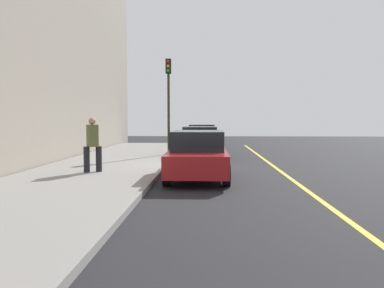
% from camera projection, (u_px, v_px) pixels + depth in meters
% --- Properties ---
extents(ground_plane, '(56.00, 56.00, 0.00)m').
position_uv_depth(ground_plane, '(192.00, 172.00, 13.75)').
color(ground_plane, black).
extents(sidewalk, '(28.00, 4.60, 0.15)m').
position_uv_depth(sidewalk, '(100.00, 170.00, 13.88)').
color(sidewalk, gray).
rests_on(sidewalk, ground).
extents(lane_stripe_centre, '(28.00, 0.14, 0.01)m').
position_uv_depth(lane_stripe_centre, '(282.00, 173.00, 13.62)').
color(lane_stripe_centre, gold).
rests_on(lane_stripe_centre, ground).
extents(parked_car_green, '(4.57, 1.94, 1.51)m').
position_uv_depth(parked_car_green, '(202.00, 136.00, 24.89)').
color(parked_car_green, black).
rests_on(parked_car_green, ground).
extents(parked_car_black, '(4.12, 1.90, 1.51)m').
position_uv_depth(parked_car_black, '(200.00, 142.00, 18.69)').
color(parked_car_black, black).
rests_on(parked_car_black, ground).
extents(parked_car_red, '(4.20, 1.90, 1.51)m').
position_uv_depth(parked_car_red, '(198.00, 155.00, 12.22)').
color(parked_car_red, black).
rests_on(parked_car_red, ground).
extents(pedestrian_olive_coat, '(0.57, 0.55, 1.79)m').
position_uv_depth(pedestrian_olive_coat, '(93.00, 143.00, 12.66)').
color(pedestrian_olive_coat, black).
rests_on(pedestrian_olive_coat, sidewalk).
extents(traffic_light_pole, '(0.35, 0.26, 4.64)m').
position_uv_depth(traffic_light_pole, '(169.00, 91.00, 18.77)').
color(traffic_light_pole, '#2D2D19').
rests_on(traffic_light_pole, sidewalk).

